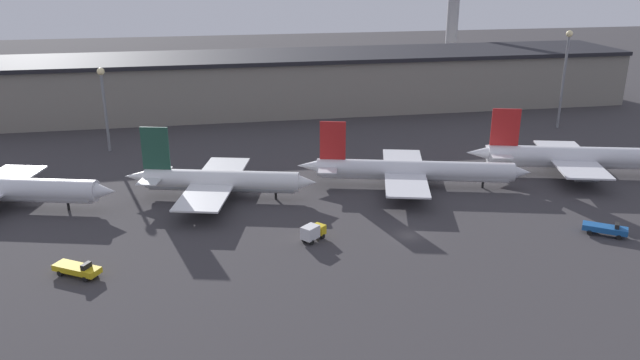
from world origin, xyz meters
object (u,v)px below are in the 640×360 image
(airplane_2, at_px, (412,171))
(airplane_3, at_px, (578,158))
(airplane_1, at_px, (219,181))
(service_vehicle_2, at_px, (313,232))
(service_vehicle_1, at_px, (77,269))
(service_vehicle_0, at_px, (605,229))
(control_tower, at_px, (454,4))

(airplane_2, bearing_deg, airplane_3, 15.58)
(airplane_1, xyz_separation_m, service_vehicle_2, (14.79, -23.29, -1.93))
(airplane_2, xyz_separation_m, service_vehicle_1, (-62.07, -28.30, -2.29))
(airplane_3, xyz_separation_m, service_vehicle_0, (-13.20, -30.14, -2.73))
(control_tower, bearing_deg, airplane_1, -129.70)
(airplane_3, distance_m, service_vehicle_2, 67.51)
(airplane_2, distance_m, service_vehicle_1, 68.25)
(service_vehicle_1, bearing_deg, service_vehicle_2, 40.98)
(airplane_3, xyz_separation_m, service_vehicle_2, (-63.40, -23.08, -2.27))
(airplane_2, bearing_deg, control_tower, 79.76)
(service_vehicle_2, height_order, control_tower, control_tower)
(airplane_2, height_order, control_tower, control_tower)
(service_vehicle_2, bearing_deg, service_vehicle_1, 147.65)
(service_vehicle_0, bearing_deg, airplane_1, -169.73)
(service_vehicle_0, bearing_deg, service_vehicle_1, -145.61)
(airplane_2, height_order, service_vehicle_0, airplane_2)
(airplane_1, xyz_separation_m, airplane_3, (78.18, -0.20, 0.35))
(airplane_2, height_order, service_vehicle_1, airplane_2)
(airplane_1, distance_m, service_vehicle_2, 27.65)
(airplane_1, bearing_deg, service_vehicle_0, -10.11)
(service_vehicle_1, distance_m, control_tower, 183.15)
(airplane_1, relative_size, airplane_3, 0.79)
(airplane_1, bearing_deg, service_vehicle_2, -42.66)
(service_vehicle_1, bearing_deg, airplane_1, 84.72)
(service_vehicle_0, xyz_separation_m, service_vehicle_2, (-50.19, 7.06, 0.45))
(airplane_2, distance_m, service_vehicle_0, 39.01)
(airplane_2, xyz_separation_m, control_tower, (52.55, 111.88, 25.23))
(airplane_3, xyz_separation_m, service_vehicle_1, (-100.46, -28.74, -2.75))
(airplane_3, height_order, service_vehicle_2, airplane_3)
(airplane_1, relative_size, service_vehicle_1, 4.98)
(airplane_3, relative_size, service_vehicle_0, 6.60)
(service_vehicle_1, xyz_separation_m, service_vehicle_2, (37.06, 5.66, 0.48))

